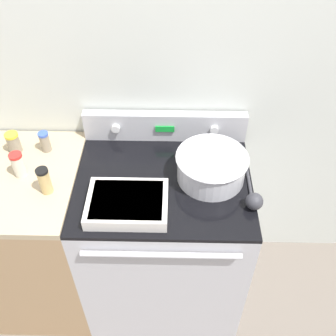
% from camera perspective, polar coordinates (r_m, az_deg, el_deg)
% --- Properties ---
extents(kitchen_wall, '(8.00, 0.05, 2.50)m').
position_cam_1_polar(kitchen_wall, '(1.79, -0.43, 14.08)').
color(kitchen_wall, silver).
rests_on(kitchen_wall, ground_plane).
extents(stove_range, '(0.78, 0.66, 0.91)m').
position_cam_1_polar(stove_range, '(2.08, -0.57, -10.52)').
color(stove_range, '#BCBCC1').
rests_on(stove_range, ground_plane).
extents(control_panel, '(0.78, 0.07, 0.15)m').
position_cam_1_polar(control_panel, '(1.89, -0.43, 6.10)').
color(control_panel, '#BCBCC1').
rests_on(control_panel, stove_range).
extents(side_counter, '(0.60, 0.63, 0.92)m').
position_cam_1_polar(side_counter, '(2.20, -19.12, -9.55)').
color(side_counter, tan).
rests_on(side_counter, ground_plane).
extents(mixing_bowl, '(0.31, 0.31, 0.13)m').
position_cam_1_polar(mixing_bowl, '(1.70, 6.31, 0.34)').
color(mixing_bowl, silver).
rests_on(mixing_bowl, stove_range).
extents(casserole_dish, '(0.33, 0.24, 0.06)m').
position_cam_1_polar(casserole_dish, '(1.60, -5.92, -5.09)').
color(casserole_dish, silver).
rests_on(casserole_dish, stove_range).
extents(ladle, '(0.07, 0.27, 0.07)m').
position_cam_1_polar(ladle, '(1.64, 12.34, -4.50)').
color(ladle, '#333338').
rests_on(ladle, stove_range).
extents(spice_jar_black_cap, '(0.05, 0.05, 0.13)m').
position_cam_1_polar(spice_jar_black_cap, '(1.70, -17.47, -1.77)').
color(spice_jar_black_cap, tan).
rests_on(spice_jar_black_cap, side_counter).
extents(spice_jar_blue_cap, '(0.05, 0.05, 0.10)m').
position_cam_1_polar(spice_jar_blue_cap, '(1.91, -17.43, 3.68)').
color(spice_jar_blue_cap, gray).
rests_on(spice_jar_blue_cap, side_counter).
extents(spice_jar_red_cap, '(0.06, 0.06, 0.12)m').
position_cam_1_polar(spice_jar_red_cap, '(1.81, -20.89, 0.46)').
color(spice_jar_red_cap, beige).
rests_on(spice_jar_red_cap, side_counter).
extents(spice_jar_yellow_cap, '(0.06, 0.06, 0.10)m').
position_cam_1_polar(spice_jar_yellow_cap, '(1.95, -21.49, 3.46)').
color(spice_jar_yellow_cap, gray).
rests_on(spice_jar_yellow_cap, side_counter).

